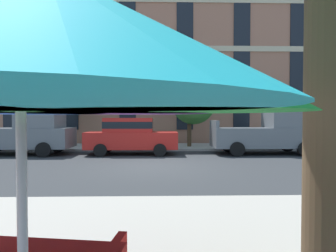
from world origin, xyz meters
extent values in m
plane|color=#2D3033|center=(0.00, 0.00, 0.00)|extent=(120.00, 120.00, 0.00)
cube|color=#B2ADA3|center=(0.00, 6.80, 0.06)|extent=(56.00, 3.60, 0.12)
cube|color=#A87056|center=(0.00, 15.00, 6.40)|extent=(38.10, 12.00, 12.80)
cube|color=beige|center=(0.00, 8.96, 3.20)|extent=(37.33, 0.08, 0.36)
cube|color=beige|center=(0.00, 8.96, 6.40)|extent=(37.33, 0.08, 0.36)
cube|color=black|center=(-9.52, 8.97, 6.80)|extent=(1.10, 0.06, 11.60)
cube|color=black|center=(-5.71, 8.97, 6.80)|extent=(1.10, 0.06, 11.60)
cube|color=black|center=(-1.90, 8.97, 6.80)|extent=(1.10, 0.06, 11.60)
cube|color=black|center=(1.90, 8.97, 6.80)|extent=(1.10, 0.06, 11.60)
cube|color=black|center=(5.71, 8.97, 6.80)|extent=(1.10, 0.06, 11.60)
cube|color=black|center=(9.52, 8.97, 6.80)|extent=(1.10, 0.06, 11.60)
cube|color=slate|center=(-6.61, 3.70, 0.82)|extent=(5.10, 1.90, 0.96)
cube|color=slate|center=(-5.51, 3.70, 1.75)|extent=(1.90, 1.75, 0.90)
cylinder|color=black|center=(-5.03, 2.75, 0.34)|extent=(0.68, 0.22, 0.68)
cylinder|color=black|center=(-5.03, 4.65, 0.34)|extent=(0.68, 0.22, 0.68)
cube|color=#B21E19|center=(-1.11, 3.70, 0.70)|extent=(4.40, 1.76, 0.80)
cube|color=#B21E19|center=(-1.26, 3.70, 1.44)|extent=(2.30, 1.55, 0.68)
cube|color=black|center=(-1.26, 3.70, 1.44)|extent=(2.32, 1.57, 0.32)
cylinder|color=black|center=(0.25, 4.58, 0.30)|extent=(0.60, 0.22, 0.60)
cylinder|color=black|center=(0.25, 2.82, 0.30)|extent=(0.60, 0.22, 0.60)
cylinder|color=black|center=(-2.48, 4.58, 0.30)|extent=(0.60, 0.22, 0.60)
cylinder|color=black|center=(-2.48, 2.82, 0.30)|extent=(0.60, 0.22, 0.60)
cube|color=slate|center=(5.39, 3.70, 0.82)|extent=(5.10, 1.90, 0.96)
cube|color=slate|center=(6.49, 3.70, 1.75)|extent=(1.90, 1.75, 0.90)
cube|color=slate|center=(2.92, 3.70, 1.48)|extent=(0.16, 1.75, 0.36)
cylinder|color=black|center=(3.81, 2.75, 0.34)|extent=(0.68, 0.22, 0.68)
cylinder|color=black|center=(3.81, 4.65, 0.34)|extent=(0.68, 0.22, 0.68)
cylinder|color=black|center=(6.98, 2.75, 0.34)|extent=(0.68, 0.22, 0.68)
cylinder|color=black|center=(6.98, 4.65, 0.34)|extent=(0.68, 0.22, 0.68)
cylinder|color=brown|center=(-5.67, 7.02, 1.28)|extent=(0.32, 0.32, 2.56)
sphere|color=#236023|center=(-5.43, 7.11, 3.22)|extent=(2.42, 2.42, 2.42)
sphere|color=#236023|center=(-5.56, 6.79, 3.86)|extent=(2.19, 2.19, 2.19)
cylinder|color=#4C3823|center=(1.96, 6.43, 0.95)|extent=(0.25, 0.25, 1.90)
sphere|color=#387F33|center=(2.18, 6.30, 2.69)|extent=(2.57, 2.57, 2.57)
sphere|color=#387F33|center=(2.10, 6.33, 3.13)|extent=(2.35, 2.35, 2.35)
cylinder|color=silver|center=(-0.55, -9.00, 1.14)|extent=(0.06, 0.06, 2.27)
cone|color=green|center=(0.35, -9.00, 2.05)|extent=(1.58, 1.58, 0.45)
cone|color=#662D9E|center=(-0.10, -8.22, 2.05)|extent=(1.58, 1.58, 0.45)
cone|color=blue|center=(-1.00, -8.22, 2.05)|extent=(1.58, 1.58, 0.45)
cone|color=#199EB2|center=(-0.10, -9.78, 2.05)|extent=(1.58, 1.58, 0.45)
cone|color=green|center=(-0.55, -9.00, 2.09)|extent=(1.51, 1.51, 0.53)
camera|label=1|loc=(0.27, -10.76, 1.79)|focal=31.66mm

